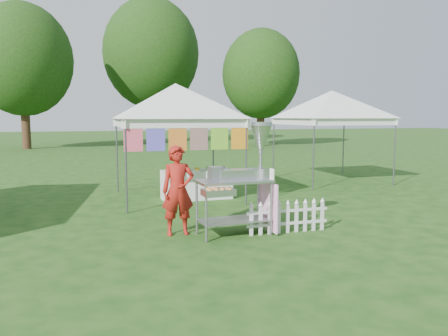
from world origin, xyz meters
name	(u,v)px	position (x,y,z in m)	size (l,w,h in m)	color
ground	(214,231)	(0.00, 0.00, 0.00)	(120.00, 120.00, 0.00)	#1A4012
canopy_main	(175,84)	(0.00, 3.49, 2.99)	(4.24, 4.24, 3.45)	#59595E
canopy_right	(332,91)	(5.50, 5.00, 2.99)	(4.24, 4.24, 3.45)	#59595E
tree_left	(22,60)	(-6.00, 24.00, 5.83)	(6.40, 6.40, 9.53)	#372314
tree_mid	(151,54)	(3.00, 28.00, 7.14)	(7.60, 7.60, 11.52)	#372314
tree_right	(261,74)	(10.00, 22.00, 5.18)	(5.60, 5.60, 8.42)	#372314
donut_cart	(245,169)	(0.49, -0.35, 1.21)	(1.47, 1.06, 2.05)	gray
vendor	(178,191)	(-0.69, -0.01, 0.82)	(0.60, 0.39, 1.63)	maroon
picket_fence	(288,218)	(1.27, -0.53, 0.29)	(1.62, 0.04, 0.56)	silver
display_table	(196,184)	(0.49, 3.31, 0.38)	(1.80, 0.70, 0.76)	white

